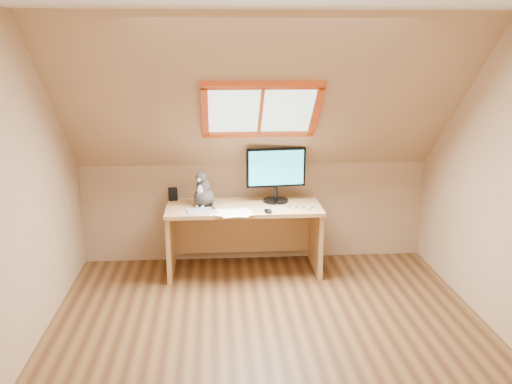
{
  "coord_description": "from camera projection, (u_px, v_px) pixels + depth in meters",
  "views": [
    {
      "loc": [
        -0.4,
        -3.87,
        2.16
      ],
      "look_at": [
        -0.04,
        1.0,
        0.9
      ],
      "focal_mm": 40.0,
      "sensor_mm": 36.0,
      "label": 1
    }
  ],
  "objects": [
    {
      "name": "ground",
      "position": [
        271.0,
        340.0,
        4.31
      ],
      "size": [
        3.5,
        3.5,
        0.0
      ],
      "primitive_type": "plane",
      "color": "brown",
      "rests_on": "ground"
    },
    {
      "name": "desk",
      "position": [
        243.0,
        225.0,
        5.58
      ],
      "size": [
        1.48,
        0.65,
        0.67
      ],
      "color": "tan",
      "rests_on": "ground"
    },
    {
      "name": "graphics_tablet",
      "position": [
        202.0,
        211.0,
        5.26
      ],
      "size": [
        0.3,
        0.24,
        0.01
      ],
      "primitive_type": "cube",
      "rotation": [
        0.0,
        0.0,
        0.18
      ],
      "color": "#B2B2B7",
      "rests_on": "desk"
    },
    {
      "name": "room_shell",
      "position": [
        274.0,
        157.0,
        3.86
      ],
      "size": [
        3.52,
        3.52,
        2.41
      ],
      "color": "tan",
      "rests_on": "ground"
    },
    {
      "name": "monitor",
      "position": [
        276.0,
        171.0,
        5.51
      ],
      "size": [
        0.58,
        0.25,
        0.53
      ],
      "color": "black",
      "rests_on": "desk"
    },
    {
      "name": "desk_speaker",
      "position": [
        173.0,
        194.0,
        5.64
      ],
      "size": [
        0.1,
        0.1,
        0.12
      ],
      "primitive_type": "cube",
      "rotation": [
        0.0,
        0.0,
        0.18
      ],
      "color": "black",
      "rests_on": "desk"
    },
    {
      "name": "cables",
      "position": [
        291.0,
        208.0,
        5.38
      ],
      "size": [
        0.51,
        0.26,
        0.01
      ],
      "color": "silver",
      "rests_on": "desk"
    },
    {
      "name": "papers",
      "position": [
        234.0,
        213.0,
        5.2
      ],
      "size": [
        0.35,
        0.3,
        0.01
      ],
      "color": "white",
      "rests_on": "desk"
    },
    {
      "name": "mouse",
      "position": [
        268.0,
        211.0,
        5.22
      ],
      "size": [
        0.1,
        0.12,
        0.03
      ],
      "primitive_type": "ellipsoid",
      "rotation": [
        0.0,
        0.0,
        0.4
      ],
      "color": "black",
      "rests_on": "desk"
    },
    {
      "name": "cat",
      "position": [
        203.0,
        193.0,
        5.42
      ],
      "size": [
        0.28,
        0.3,
        0.37
      ],
      "color": "#423E3B",
      "rests_on": "desk"
    }
  ]
}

